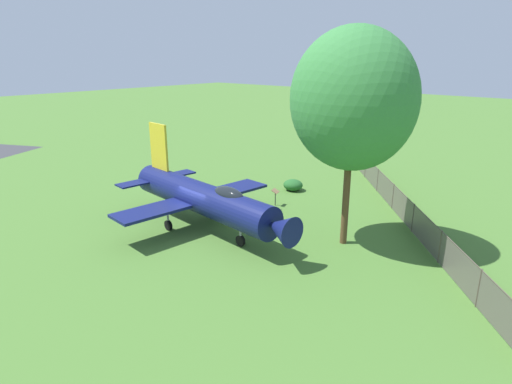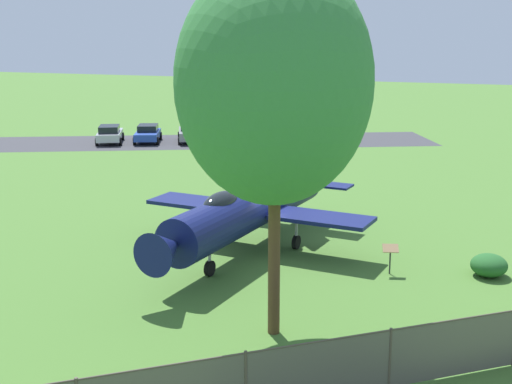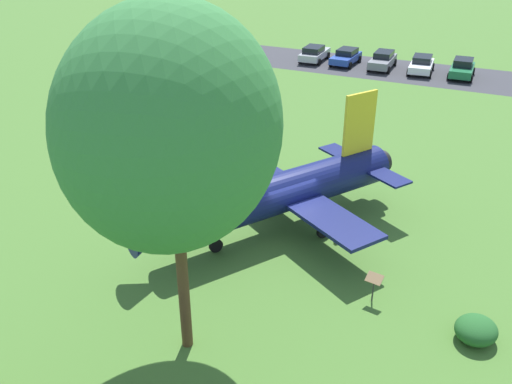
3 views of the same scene
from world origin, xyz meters
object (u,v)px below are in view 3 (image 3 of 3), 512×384
at_px(info_plaque, 374,282).
at_px(parked_car_white, 421,64).
at_px(display_jet, 275,193).
at_px(parked_car_green, 462,68).
at_px(shrub_near_fence, 476,330).
at_px(parked_car_gray, 383,60).
at_px(parked_car_blue, 346,56).
at_px(shade_tree, 171,131).
at_px(parked_car_silver, 314,53).

height_order(info_plaque, parked_car_white, parked_car_white).
distance_m(display_jet, parked_car_green, 30.58).
xyz_separation_m(shrub_near_fence, parked_car_green, (-28.49, -18.64, 0.37)).
bearing_deg(info_plaque, display_jet, -93.70).
relative_size(shrub_near_fence, parked_car_white, 0.33).
distance_m(parked_car_green, parked_car_gray, 6.91).
height_order(parked_car_green, parked_car_gray, parked_car_green).
relative_size(parked_car_gray, parked_car_blue, 1.06).
bearing_deg(parked_car_gray, shade_tree, 2.82).
xyz_separation_m(shrub_near_fence, info_plaque, (1.09, -3.55, 0.43)).
relative_size(info_plaque, parked_car_silver, 0.24).
relative_size(shade_tree, info_plaque, 9.77).
xyz_separation_m(info_plaque, parked_car_silver, (-23.58, -27.14, -0.09)).
bearing_deg(parked_car_white, parked_car_blue, -94.46).
bearing_deg(parked_car_gray, parked_car_green, 88.80).
bearing_deg(shade_tree, parked_car_white, -155.50).
xyz_separation_m(shade_tree, parked_car_blue, (-31.66, -22.04, -6.90)).
relative_size(display_jet, info_plaque, 11.68).
height_order(parked_car_gray, parked_car_silver, parked_car_gray).
height_order(shade_tree, parked_car_green, shade_tree).
distance_m(shade_tree, shrub_near_fence, 12.09).
bearing_deg(info_plaque, parked_car_silver, -130.98).
relative_size(parked_car_blue, parked_car_silver, 0.96).
bearing_deg(shrub_near_fence, parked_car_gray, -135.70).
bearing_deg(parked_car_white, display_jet, -6.41).
height_order(display_jet, parked_car_green, display_jet).
height_order(display_jet, parked_car_blue, display_jet).
height_order(display_jet, parked_car_silver, display_jet).
distance_m(shrub_near_fence, parked_car_blue, 36.87).
bearing_deg(display_jet, info_plaque, 92.34).
xyz_separation_m(parked_car_green, parked_car_silver, (5.99, -12.05, -0.03)).
bearing_deg(parked_car_white, parked_car_gray, -94.41).
height_order(shrub_near_fence, parked_car_white, parked_car_white).
height_order(parked_car_green, parked_car_white, parked_car_green).
xyz_separation_m(display_jet, info_plaque, (0.39, 6.02, -1.08)).
bearing_deg(parked_car_blue, shrub_near_fence, 26.36).
relative_size(parked_car_green, parked_car_blue, 0.98).
bearing_deg(parked_car_silver, parked_car_white, -90.38).
bearing_deg(parked_car_green, shade_tree, -8.02).
bearing_deg(info_plaque, shrub_near_fence, 107.05).
height_order(parked_car_green, parked_car_silver, parked_car_green).
xyz_separation_m(info_plaque, parked_car_white, (-28.08, -18.20, -0.10)).
distance_m(shade_tree, parked_car_green, 38.92).
bearing_deg(parked_car_green, parked_car_gray, -91.67).
distance_m(parked_car_blue, parked_car_silver, 3.09).
xyz_separation_m(shade_tree, info_plaque, (-6.58, 2.40, -6.78)).
xyz_separation_m(shrub_near_fence, parked_car_silver, (-22.50, -30.69, 0.34)).
height_order(shrub_near_fence, parked_car_gray, parked_car_gray).
bearing_deg(shade_tree, shrub_near_fence, 142.20).
height_order(parked_car_white, parked_car_gray, parked_car_gray).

